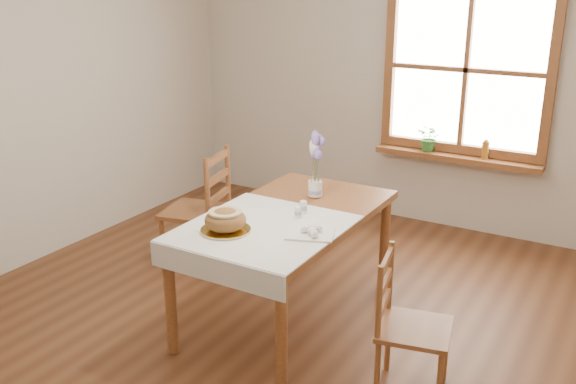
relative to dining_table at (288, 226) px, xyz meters
The scene contains 18 objects.
ground 0.73m from the dining_table, 90.00° to the right, with size 5.00×5.00×0.00m, color brown.
room_walls 1.08m from the dining_table, 90.00° to the right, with size 4.60×5.10×2.65m.
window 2.36m from the dining_table, 77.02° to the left, with size 1.46×0.08×1.46m.
window_sill 2.16m from the dining_table, 76.61° to the left, with size 1.46×0.20×0.05m.
dining_table is the anchor object (origin of this frame).
table_linen 0.32m from the dining_table, 90.00° to the right, with size 0.91×0.99×0.01m, color white.
chair_left 1.09m from the dining_table, 162.83° to the left, with size 0.45×0.47×0.97m, color brown, non-canonical shape.
chair_right 1.12m from the dining_table, 20.32° to the right, with size 0.38×0.40×0.82m, color brown, non-canonical shape.
bread_plate 0.51m from the dining_table, 108.89° to the right, with size 0.29×0.29×0.02m, color white.
bread_loaf 0.53m from the dining_table, 108.89° to the right, with size 0.25×0.25×0.14m, color brown.
egg_napkin 0.41m from the dining_table, 39.87° to the right, with size 0.27×0.23×0.01m, color white.
eggs 0.42m from the dining_table, 39.87° to the right, with size 0.21×0.19×0.05m, color white, non-canonical shape.
salt_shaker 0.18m from the dining_table, 26.86° to the right, with size 0.04×0.04×0.08m, color white.
pepper_shaker 0.17m from the dining_table, 20.80° to the left, with size 0.05×0.05×0.09m, color white.
flower_vase 0.41m from the dining_table, 90.95° to the left, with size 0.10×0.10×0.11m, color white.
lavender_bouquet 0.52m from the dining_table, 90.95° to the left, with size 0.17×0.17×0.32m, color #7861AC, non-canonical shape.
potted_plant 2.12m from the dining_table, 83.39° to the left, with size 0.21×0.24×0.19m, color #337A30.
amber_bottle 2.23m from the dining_table, 70.59° to the left, with size 0.06×0.06×0.17m, color #B37121.
Camera 1 is at (1.97, -3.06, 2.23)m, focal length 40.00 mm.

